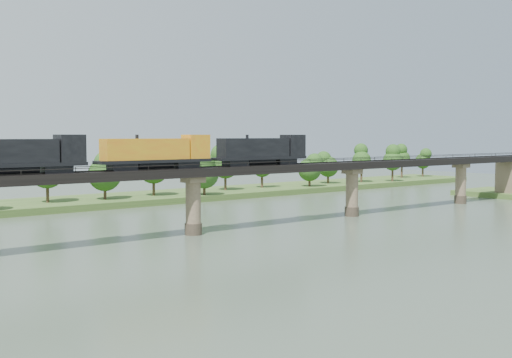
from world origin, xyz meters
TOP-DOWN VIEW (x-y plane):
  - ground at (0.00, 0.00)m, footprint 400.00×400.00m
  - far_bank at (0.00, 85.00)m, footprint 300.00×24.00m
  - bridge at (0.00, 30.00)m, footprint 236.00×30.00m
  - bridge_superstructure at (0.00, 30.00)m, footprint 220.00×4.90m
  - far_treeline at (-8.21, 80.52)m, footprint 289.06×17.54m
  - freight_train at (-14.74, 30.00)m, footprint 82.34×3.21m

SIDE VIEW (x-z plane):
  - ground at x=0.00m, z-range 0.00..0.00m
  - far_bank at x=0.00m, z-range 0.00..1.60m
  - bridge at x=0.00m, z-range -0.29..11.21m
  - far_treeline at x=-8.21m, z-range 2.03..15.63m
  - bridge_superstructure at x=0.00m, z-range 11.42..12.17m
  - freight_train at x=-14.74m, z-range 11.37..17.04m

